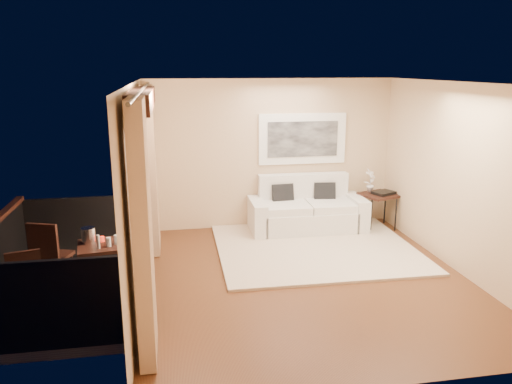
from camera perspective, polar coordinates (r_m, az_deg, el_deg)
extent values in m
plane|color=brown|center=(7.17, 5.70, -9.82)|extent=(5.00, 5.00, 0.00)
plane|color=white|center=(6.55, 6.29, 12.29)|extent=(5.00, 5.00, 0.00)
plane|color=#CDAF89|center=(9.11, 1.69, 4.35)|extent=(4.50, 0.00, 4.50)
plane|color=#CDAF89|center=(4.48, 14.76, -6.65)|extent=(4.50, 0.00, 4.50)
plane|color=#CDAF89|center=(7.65, 22.41, 1.36)|extent=(0.00, 5.00, 5.00)
plane|color=#CDAF89|center=(8.30, -12.80, 3.02)|extent=(0.00, 2.70, 2.70)
plane|color=#CDAF89|center=(4.73, -14.71, -5.56)|extent=(0.00, 2.70, 2.70)
plane|color=#CDAF89|center=(6.31, -14.12, 10.52)|extent=(0.00, 2.40, 2.40)
cube|color=black|center=(6.31, -13.00, 10.31)|extent=(0.28, 2.40, 0.22)
cube|color=#605B56|center=(7.08, -20.24, -11.53)|extent=(1.80, 2.60, 0.12)
cube|color=black|center=(8.05, -19.06, -4.03)|extent=(1.80, 0.06, 1.00)
cube|color=black|center=(5.73, -22.91, -11.89)|extent=(1.80, 0.06, 1.00)
cube|color=tan|center=(8.00, -11.87, 2.45)|extent=(0.16, 0.75, 2.62)
cube|color=tan|center=(5.01, -12.83, -4.68)|extent=(0.16, 0.75, 2.62)
cylinder|color=#4C473F|center=(6.30, -12.87, 11.32)|extent=(0.04, 4.80, 0.04)
cube|color=white|center=(9.17, 5.33, 6.07)|extent=(1.62, 0.05, 0.92)
cube|color=black|center=(9.14, 5.38, 6.04)|extent=(1.30, 0.02, 0.64)
cube|color=beige|center=(8.26, 6.79, -6.37)|extent=(3.20, 2.79, 0.04)
cube|color=silver|center=(9.06, 5.87, -3.22)|extent=(1.68, 0.90, 0.41)
cube|color=silver|center=(9.28, 5.38, -0.34)|extent=(1.67, 0.24, 0.80)
cube|color=silver|center=(8.85, 0.16, -2.92)|extent=(0.25, 0.88, 0.61)
cube|color=silver|center=(9.31, 11.31, -2.33)|extent=(0.25, 0.88, 0.61)
cube|color=silver|center=(8.86, 3.45, -1.72)|extent=(0.79, 0.79, 0.14)
cube|color=silver|center=(9.07, 8.41, -1.48)|extent=(0.79, 0.79, 0.14)
cube|color=black|center=(9.03, 3.09, -0.32)|extent=(0.40, 0.21, 0.40)
cube|color=black|center=(9.23, 7.85, -0.12)|extent=(0.41, 0.23, 0.40)
cube|color=black|center=(9.38, 13.91, -0.34)|extent=(0.75, 0.75, 0.04)
cylinder|color=black|center=(9.17, 13.03, -2.71)|extent=(0.03, 0.03, 0.60)
cylinder|color=black|center=(9.36, 15.69, -2.53)|extent=(0.03, 0.03, 0.60)
cylinder|color=black|center=(9.58, 11.95, -1.91)|extent=(0.03, 0.03, 0.60)
cylinder|color=black|center=(9.77, 14.51, -1.75)|extent=(0.03, 0.03, 0.60)
cube|color=black|center=(9.38, 14.39, -0.08)|extent=(0.46, 0.41, 0.05)
imported|color=white|center=(9.43, 12.92, 1.29)|extent=(0.28, 0.26, 0.44)
cube|color=black|center=(6.74, -17.24, -5.90)|extent=(0.67, 0.67, 0.05)
cylinder|color=black|center=(6.68, -19.31, -9.45)|extent=(0.04, 0.04, 0.64)
cylinder|color=black|center=(6.62, -15.20, -9.36)|extent=(0.04, 0.04, 0.64)
cylinder|color=black|center=(7.12, -18.72, -7.93)|extent=(0.04, 0.04, 0.64)
cylinder|color=black|center=(7.05, -14.88, -7.83)|extent=(0.04, 0.04, 0.64)
cube|color=black|center=(7.24, -22.17, -6.82)|extent=(0.53, 0.53, 0.05)
cube|color=black|center=(7.01, -23.15, -5.46)|extent=(0.41, 0.18, 0.54)
cylinder|color=black|center=(7.37, -20.21, -8.19)|extent=(0.03, 0.03, 0.42)
cylinder|color=black|center=(7.54, -22.44, -7.90)|extent=(0.03, 0.03, 0.42)
cylinder|color=black|center=(7.11, -21.53, -9.15)|extent=(0.03, 0.03, 0.42)
cylinder|color=black|center=(7.28, -23.82, -8.83)|extent=(0.03, 0.03, 0.42)
cube|color=black|center=(6.29, -24.70, -10.66)|extent=(0.46, 0.46, 0.04)
cube|color=black|center=(6.37, -24.95, -8.22)|extent=(0.37, 0.14, 0.49)
cylinder|color=black|center=(6.25, -25.87, -13.12)|extent=(0.03, 0.03, 0.38)
cylinder|color=black|center=(6.24, -23.03, -12.82)|extent=(0.03, 0.03, 0.38)
cylinder|color=black|center=(6.52, -25.90, -11.95)|extent=(0.03, 0.03, 0.38)
cylinder|color=black|center=(6.52, -23.19, -11.67)|extent=(0.03, 0.03, 0.38)
cylinder|color=silver|center=(6.81, -18.61, -4.69)|extent=(0.18, 0.18, 0.20)
cylinder|color=red|center=(6.81, -17.18, -5.15)|extent=(0.06, 0.06, 0.07)
cylinder|color=white|center=(6.55, -17.57, -5.45)|extent=(0.04, 0.04, 0.18)
cylinder|color=white|center=(6.60, -16.49, -5.50)|extent=(0.06, 0.06, 0.12)
cylinder|color=white|center=(6.66, -15.68, -5.26)|extent=(0.06, 0.06, 0.12)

